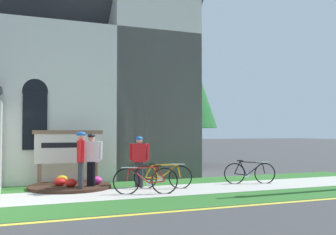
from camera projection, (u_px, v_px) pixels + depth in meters
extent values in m
cube|color=#B7B5AD|center=(40.00, 198.00, 10.39)|extent=(32.00, 2.08, 0.01)
cube|color=#2D6628|center=(46.00, 212.00, 8.63)|extent=(32.00, 1.71, 0.01)
cube|color=#2D6628|center=(36.00, 189.00, 12.07)|extent=(24.00, 1.55, 0.01)
cube|color=yellow|center=(50.00, 221.00, 7.70)|extent=(28.00, 0.16, 0.01)
cube|color=silver|center=(29.00, 108.00, 17.00)|extent=(12.04, 8.85, 5.48)
cube|color=#424247|center=(30.00, 2.00, 17.16)|extent=(12.54, 9.01, 9.01)
cube|color=silver|center=(147.00, 17.00, 16.16)|extent=(3.31, 3.31, 12.80)
cube|color=black|center=(35.00, 120.00, 12.84)|extent=(0.76, 0.06, 1.90)
cone|color=black|center=(35.00, 91.00, 12.87)|extent=(0.80, 0.06, 0.80)
cube|color=#7F6047|center=(39.00, 176.00, 12.29)|extent=(0.12, 0.12, 0.74)
cube|color=#7F6047|center=(95.00, 174.00, 12.94)|extent=(0.12, 0.12, 0.74)
cube|color=silver|center=(68.00, 149.00, 12.64)|extent=(2.07, 0.09, 0.92)
cube|color=#7F6047|center=(68.00, 132.00, 12.66)|extent=(2.19, 0.13, 0.12)
cube|color=black|center=(69.00, 145.00, 12.61)|extent=(1.65, 0.02, 0.16)
cylinder|color=#382319|center=(70.00, 187.00, 12.19)|extent=(2.51, 2.51, 0.10)
ellipsoid|color=#CC338C|center=(96.00, 180.00, 12.41)|extent=(0.36, 0.36, 0.24)
ellipsoid|color=gold|center=(62.00, 179.00, 12.71)|extent=(0.36, 0.36, 0.24)
ellipsoid|color=red|center=(60.00, 182.00, 12.01)|extent=(0.36, 0.36, 0.24)
ellipsoid|color=red|center=(71.00, 183.00, 11.81)|extent=(0.36, 0.36, 0.24)
torus|color=black|center=(146.00, 177.00, 12.14)|extent=(0.69, 0.30, 0.72)
torus|color=black|center=(180.00, 177.00, 12.14)|extent=(0.69, 0.30, 0.72)
cylinder|color=orange|center=(168.00, 172.00, 12.15)|extent=(0.55, 0.24, 0.46)
cylinder|color=orange|center=(165.00, 165.00, 12.15)|extent=(0.74, 0.32, 0.04)
cylinder|color=orange|center=(156.00, 172.00, 12.15)|extent=(0.26, 0.13, 0.44)
cylinder|color=orange|center=(152.00, 178.00, 12.14)|extent=(0.41, 0.19, 0.09)
cylinder|color=orange|center=(149.00, 171.00, 12.15)|extent=(0.22, 0.12, 0.39)
cylinder|color=orange|center=(179.00, 171.00, 12.15)|extent=(0.12, 0.08, 0.39)
ellipsoid|color=black|center=(152.00, 164.00, 12.15)|extent=(0.25, 0.16, 0.05)
cylinder|color=silver|center=(178.00, 164.00, 12.16)|extent=(0.42, 0.19, 0.03)
cylinder|color=silver|center=(159.00, 179.00, 12.14)|extent=(0.17, 0.08, 0.18)
torus|color=black|center=(165.00, 181.00, 11.11)|extent=(0.73, 0.24, 0.75)
torus|color=black|center=(126.00, 182.00, 11.01)|extent=(0.73, 0.24, 0.75)
cylinder|color=#A51E19|center=(139.00, 176.00, 11.05)|extent=(0.56, 0.20, 0.44)
cylinder|color=#A51E19|center=(144.00, 168.00, 11.07)|extent=(0.76, 0.25, 0.07)
cylinder|color=#A51E19|center=(154.00, 175.00, 11.09)|extent=(0.26, 0.11, 0.46)
cylinder|color=#A51E19|center=(157.00, 182.00, 11.09)|extent=(0.42, 0.15, 0.09)
cylinder|color=#A51E19|center=(161.00, 174.00, 11.11)|extent=(0.22, 0.10, 0.41)
cylinder|color=#A51E19|center=(128.00, 175.00, 11.02)|extent=(0.13, 0.07, 0.37)
ellipsoid|color=black|center=(158.00, 166.00, 11.11)|extent=(0.25, 0.14, 0.05)
cylinder|color=silver|center=(130.00, 168.00, 11.03)|extent=(0.43, 0.15, 0.03)
cylinder|color=silver|center=(149.00, 183.00, 11.07)|extent=(0.18, 0.07, 0.18)
torus|color=black|center=(235.00, 174.00, 13.25)|extent=(0.68, 0.27, 0.71)
torus|color=black|center=(265.00, 174.00, 13.30)|extent=(0.68, 0.27, 0.71)
cylinder|color=black|center=(255.00, 169.00, 13.29)|extent=(0.53, 0.22, 0.43)
cylinder|color=black|center=(251.00, 162.00, 13.29)|extent=(0.73, 0.28, 0.08)
cylinder|color=black|center=(243.00, 168.00, 13.27)|extent=(0.25, 0.12, 0.47)
cylinder|color=black|center=(241.00, 174.00, 13.26)|extent=(0.40, 0.17, 0.09)
cylinder|color=black|center=(237.00, 168.00, 13.26)|extent=(0.22, 0.11, 0.41)
cylinder|color=black|center=(264.00, 168.00, 13.30)|extent=(0.12, 0.07, 0.36)
ellipsoid|color=black|center=(240.00, 161.00, 13.28)|extent=(0.25, 0.15, 0.05)
cylinder|color=silver|center=(262.00, 162.00, 13.31)|extent=(0.42, 0.17, 0.03)
cylinder|color=silver|center=(247.00, 175.00, 13.27)|extent=(0.18, 0.08, 0.18)
cylinder|color=black|center=(93.00, 175.00, 11.98)|extent=(0.15, 0.15, 0.83)
cylinder|color=black|center=(89.00, 176.00, 11.96)|extent=(0.15, 0.15, 0.83)
cube|color=silver|center=(91.00, 152.00, 11.99)|extent=(0.50, 0.31, 0.61)
sphere|color=tan|center=(91.00, 138.00, 12.01)|extent=(0.22, 0.22, 0.22)
ellipsoid|color=black|center=(91.00, 136.00, 12.01)|extent=(0.28, 0.32, 0.15)
cylinder|color=silver|center=(101.00, 151.00, 11.99)|extent=(0.09, 0.12, 0.55)
cylinder|color=silver|center=(82.00, 150.00, 12.00)|extent=(0.09, 0.16, 0.55)
cylinder|color=#2D2D33|center=(81.00, 177.00, 11.38)|extent=(0.15, 0.15, 0.86)
cylinder|color=#2D2D33|center=(81.00, 176.00, 11.62)|extent=(0.15, 0.15, 0.86)
cube|color=red|center=(81.00, 151.00, 11.53)|extent=(0.30, 0.51, 0.63)
sphere|color=tan|center=(81.00, 136.00, 11.54)|extent=(0.22, 0.22, 0.22)
ellipsoid|color=#1E59B2|center=(81.00, 134.00, 11.54)|extent=(0.32, 0.29, 0.16)
cylinder|color=red|center=(79.00, 150.00, 11.23)|extent=(0.09, 0.14, 0.57)
cylinder|color=red|center=(83.00, 150.00, 11.82)|extent=(0.09, 0.24, 0.57)
cylinder|color=#2D2D33|center=(137.00, 175.00, 12.46)|extent=(0.15, 0.15, 0.79)
cylinder|color=#2D2D33|center=(141.00, 175.00, 12.45)|extent=(0.15, 0.15, 0.79)
cube|color=red|center=(139.00, 153.00, 12.48)|extent=(0.48, 0.37, 0.57)
sphere|color=tan|center=(139.00, 140.00, 12.49)|extent=(0.20, 0.20, 0.20)
ellipsoid|color=#1E59B2|center=(139.00, 139.00, 12.49)|extent=(0.30, 0.32, 0.14)
cylinder|color=red|center=(131.00, 152.00, 12.53)|extent=(0.09, 0.09, 0.52)
cylinder|color=red|center=(148.00, 152.00, 12.42)|extent=(0.09, 0.15, 0.52)
cylinder|color=#4C3823|center=(176.00, 147.00, 20.33)|extent=(0.24, 0.24, 1.92)
cone|color=#23662D|center=(176.00, 66.00, 20.47)|extent=(4.26, 4.26, 6.37)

